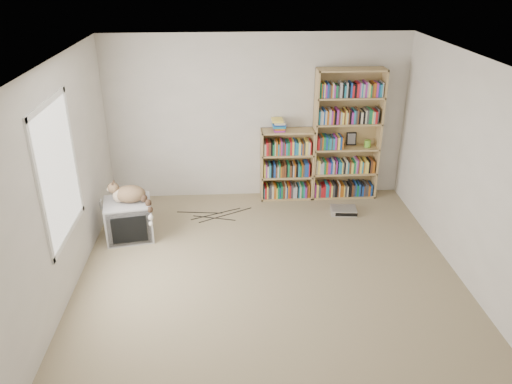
{
  "coord_description": "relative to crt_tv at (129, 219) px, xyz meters",
  "views": [
    {
      "loc": [
        -0.46,
        -4.75,
        3.43
      ],
      "look_at": [
        -0.11,
        1.0,
        0.73
      ],
      "focal_mm": 35.0,
      "sensor_mm": 36.0,
      "label": 1
    }
  ],
  "objects": [
    {
      "name": "wall_right",
      "position": [
        4.05,
        -1.24,
        0.99
      ],
      "size": [
        0.02,
        5.0,
        2.5
      ],
      "primitive_type": "cube",
      "color": "silver",
      "rests_on": "floor"
    },
    {
      "name": "crt_tv",
      "position": [
        0.0,
        0.0,
        0.0
      ],
      "size": [
        0.69,
        0.64,
        0.52
      ],
      "rotation": [
        0.0,
        0.0,
        0.18
      ],
      "color": "#A9A8AB",
      "rests_on": "floor"
    },
    {
      "name": "floor_cables",
      "position": [
        1.46,
        0.45,
        -0.26
      ],
      "size": [
        1.2,
        0.7,
        0.01
      ],
      "primitive_type": null,
      "color": "black",
      "rests_on": "floor"
    },
    {
      "name": "window",
      "position": [
        -0.44,
        -1.04,
        1.14
      ],
      "size": [
        0.02,
        1.22,
        1.52
      ],
      "primitive_type": "cube",
      "color": "white",
      "rests_on": "wall_left"
    },
    {
      "name": "ceiling",
      "position": [
        1.8,
        -1.24,
        2.24
      ],
      "size": [
        4.5,
        5.0,
        0.02
      ],
      "primitive_type": "cube",
      "color": "white",
      "rests_on": "wall_back"
    },
    {
      "name": "book_stack",
      "position": [
        2.11,
        1.12,
        0.93
      ],
      "size": [
        0.2,
        0.26,
        0.17
      ],
      "primitive_type": "cube",
      "color": "red",
      "rests_on": "bookcase_short"
    },
    {
      "name": "wall_left",
      "position": [
        -0.45,
        -1.24,
        0.99
      ],
      "size": [
        0.02,
        5.0,
        2.5
      ],
      "primitive_type": "cube",
      "color": "silver",
      "rests_on": "floor"
    },
    {
      "name": "wall_front",
      "position": [
        1.8,
        -3.74,
        0.99
      ],
      "size": [
        4.5,
        0.02,
        2.5
      ],
      "primitive_type": "cube",
      "color": "silver",
      "rests_on": "floor"
    },
    {
      "name": "dvd_player",
      "position": [
        3.04,
        0.49,
        -0.22
      ],
      "size": [
        0.4,
        0.3,
        0.09
      ],
      "primitive_type": "cube",
      "rotation": [
        0.0,
        0.0,
        -0.1
      ],
      "color": "silver",
      "rests_on": "floor"
    },
    {
      "name": "wall_outlet",
      "position": [
        -0.44,
        0.34,
        0.06
      ],
      "size": [
        0.01,
        0.08,
        0.13
      ],
      "primitive_type": "cube",
      "color": "silver",
      "rests_on": "wall_left"
    },
    {
      "name": "bookcase_tall",
      "position": [
        3.15,
        1.12,
        0.69
      ],
      "size": [
        1.0,
        0.3,
        2.01
      ],
      "color": "tan",
      "rests_on": "floor"
    },
    {
      "name": "bookcase_short",
      "position": [
        2.25,
        1.12,
        0.25
      ],
      "size": [
        0.8,
        0.3,
        1.1
      ],
      "color": "tan",
      "rests_on": "floor"
    },
    {
      "name": "green_mug",
      "position": [
        3.48,
        1.1,
        0.61
      ],
      "size": [
        0.1,
        0.1,
        0.11
      ],
      "primitive_type": "cylinder",
      "color": "#70BD36",
      "rests_on": "bookcase_tall"
    },
    {
      "name": "framed_print",
      "position": [
        3.25,
        1.2,
        0.66
      ],
      "size": [
        0.15,
        0.05,
        0.2
      ],
      "primitive_type": "cube",
      "rotation": [
        -0.17,
        0.0,
        0.0
      ],
      "color": "black",
      "rests_on": "bookcase_tall"
    },
    {
      "name": "floor",
      "position": [
        1.8,
        -1.24,
        -0.26
      ],
      "size": [
        4.5,
        5.0,
        0.01
      ],
      "primitive_type": "cube",
      "color": "gray",
      "rests_on": "ground"
    },
    {
      "name": "wall_back",
      "position": [
        1.8,
        1.26,
        0.99
      ],
      "size": [
        4.5,
        0.02,
        2.5
      ],
      "primitive_type": "cube",
      "color": "silver",
      "rests_on": "floor"
    },
    {
      "name": "cat",
      "position": [
        0.09,
        -0.04,
        0.35
      ],
      "size": [
        0.61,
        0.45,
        0.5
      ],
      "rotation": [
        0.0,
        0.0,
        0.01
      ],
      "color": "#322414",
      "rests_on": "crt_tv"
    }
  ]
}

